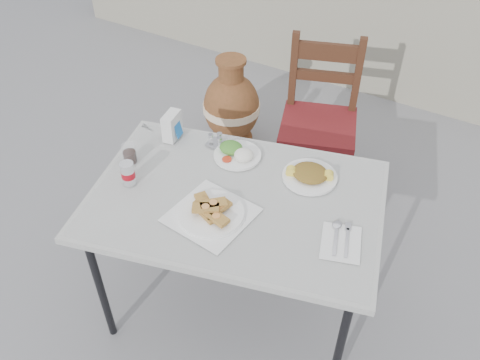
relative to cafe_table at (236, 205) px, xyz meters
The scene contains 13 objects.
ground 0.71m from the cafe_table, 133.23° to the right, with size 80.00×80.00×0.00m, color slate.
cafe_table is the anchor object (origin of this frame).
pide_plate 0.17m from the cafe_table, 101.65° to the right, with size 0.34×0.34×0.06m.
salad_rice_plate 0.29m from the cafe_table, 119.24° to the left, with size 0.22×0.22×0.06m.
salad_chopped_plate 0.36m from the cafe_table, 50.48° to the left, with size 0.25×0.25×0.05m.
soda_can 0.49m from the cafe_table, 160.42° to the right, with size 0.06×0.06×0.11m.
cola_glass 0.55m from the cafe_table, behind, with size 0.07×0.07×0.09m.
napkin_holder 0.54m from the cafe_table, 156.35° to the left, with size 0.08×0.12×0.13m.
condiment_caddy 0.37m from the cafe_table, 134.49° to the left, with size 0.10×0.08×0.07m.
cutlery_napkin 0.48m from the cafe_table, ahead, with size 0.21×0.23×0.01m.
chair 1.06m from the cafe_table, 92.25° to the left, with size 0.55×0.55×0.99m.
terracotta_urn 1.40m from the cafe_table, 121.97° to the left, with size 0.39×0.39×0.68m.
back_wall 2.42m from the cafe_table, 91.80° to the left, with size 6.00×0.25×1.20m, color gray.
Camera 1 is at (0.89, -1.27, 2.24)m, focal length 38.00 mm.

